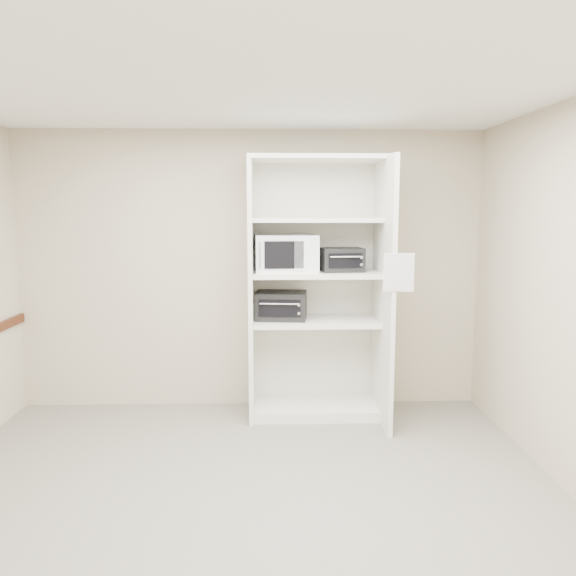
{
  "coord_description": "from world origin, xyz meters",
  "views": [
    {
      "loc": [
        0.2,
        -3.48,
        1.94
      ],
      "look_at": [
        0.35,
        1.27,
        1.28
      ],
      "focal_mm": 35.0,
      "sensor_mm": 36.0,
      "label": 1
    }
  ],
  "objects_px": {
    "shelving_unit": "(320,297)",
    "toaster_oven_lower": "(281,305)",
    "toaster_oven_upper": "(342,260)",
    "microwave": "(286,253)"
  },
  "relations": [
    {
      "from": "shelving_unit",
      "to": "toaster_oven_lower",
      "type": "bearing_deg",
      "value": 176.25
    },
    {
      "from": "shelving_unit",
      "to": "toaster_oven_upper",
      "type": "distance_m",
      "value": 0.4
    },
    {
      "from": "microwave",
      "to": "toaster_oven_upper",
      "type": "distance_m",
      "value": 0.52
    },
    {
      "from": "shelving_unit",
      "to": "toaster_oven_lower",
      "type": "xyz_separation_m",
      "value": [
        -0.37,
        0.02,
        -0.08
      ]
    },
    {
      "from": "toaster_oven_upper",
      "to": "shelving_unit",
      "type": "bearing_deg",
      "value": -179.68
    },
    {
      "from": "toaster_oven_upper",
      "to": "toaster_oven_lower",
      "type": "relative_size",
      "value": 0.82
    },
    {
      "from": "toaster_oven_lower",
      "to": "shelving_unit",
      "type": "bearing_deg",
      "value": 2.28
    },
    {
      "from": "toaster_oven_lower",
      "to": "microwave",
      "type": "bearing_deg",
      "value": 32.95
    },
    {
      "from": "toaster_oven_lower",
      "to": "toaster_oven_upper",
      "type": "bearing_deg",
      "value": 5.82
    },
    {
      "from": "toaster_oven_upper",
      "to": "toaster_oven_lower",
      "type": "xyz_separation_m",
      "value": [
        -0.57,
        0.0,
        -0.43
      ]
    }
  ]
}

